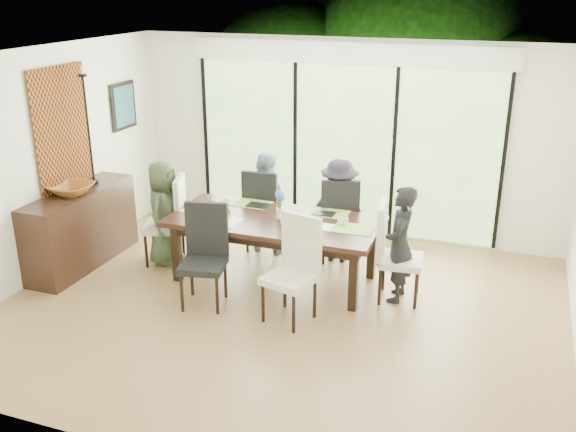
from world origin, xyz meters
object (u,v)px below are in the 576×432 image
(chair_near_right, at_px, (289,271))
(sideboard, at_px, (81,228))
(laptop, at_px, (205,212))
(person_far_left, at_px, (265,202))
(person_far_right, at_px, (339,210))
(vase, at_px, (280,213))
(chair_left_end, at_px, (163,220))
(chair_near_left, at_px, (203,258))
(chair_far_right, at_px, (339,217))
(cup_b, at_px, (283,219))
(person_left_end, at_px, (164,213))
(chair_right_end, at_px, (401,253))
(person_right_end, at_px, (400,244))
(bowl, at_px, (71,189))
(table_top, at_px, (274,221))
(cup_c, at_px, (343,220))
(cup_a, at_px, (225,204))
(chair_far_left, at_px, (266,208))

(chair_near_right, distance_m, sideboard, 2.97)
(laptop, bearing_deg, person_far_left, 44.26)
(person_far_right, relative_size, vase, 10.75)
(chair_left_end, bearing_deg, person_far_right, 93.72)
(chair_near_left, distance_m, person_far_left, 1.70)
(chair_far_right, bearing_deg, cup_b, 49.51)
(chair_left_end, relative_size, person_left_end, 0.85)
(chair_right_end, xyz_separation_m, person_right_end, (-0.02, 0.00, 0.10))
(bowl, bearing_deg, cup_b, 9.09)
(chair_right_end, relative_size, sideboard, 0.66)
(person_right_end, relative_size, person_far_right, 1.00)
(chair_near_right, distance_m, person_far_right, 1.70)
(chair_far_right, bearing_deg, person_far_left, -16.51)
(chair_near_right, bearing_deg, person_left_end, 171.62)
(table_top, height_order, person_far_right, person_far_right)
(table_top, height_order, chair_left_end, chair_left_end)
(chair_right_end, distance_m, vase, 1.48)
(person_far_right, xyz_separation_m, cup_b, (-0.40, -0.93, 0.16))
(cup_b, bearing_deg, table_top, 146.31)
(chair_left_end, bearing_deg, sideboard, -84.42)
(cup_b, height_order, sideboard, sideboard)
(table_top, distance_m, chair_near_right, 1.02)
(chair_right_end, distance_m, person_far_right, 1.27)
(table_top, distance_m, chair_left_end, 1.51)
(table_top, height_order, person_far_left, person_far_left)
(chair_near_left, distance_m, chair_near_right, 1.00)
(table_top, height_order, sideboard, sideboard)
(cup_b, bearing_deg, bowl, -170.91)
(table_top, relative_size, cup_c, 19.35)
(person_right_end, height_order, person_far_left, same)
(person_left_end, bearing_deg, bowl, 111.40)
(person_left_end, bearing_deg, chair_right_end, -96.91)
(chair_left_end, xyz_separation_m, person_far_right, (2.05, 0.83, 0.10))
(chair_near_right, bearing_deg, cup_a, 154.98)
(chair_right_end, distance_m, chair_near_left, 2.18)
(sideboard, bearing_deg, chair_far_right, 22.95)
(chair_right_end, xyz_separation_m, person_left_end, (-2.98, 0.00, 0.10))
(chair_left_end, distance_m, chair_far_left, 1.35)
(vase, bearing_deg, cup_c, 3.81)
(chair_near_right, distance_m, cup_b, 0.88)
(chair_near_right, height_order, laptop, chair_near_right)
(person_right_end, relative_size, cup_b, 12.90)
(chair_far_left, bearing_deg, chair_near_right, 117.56)
(vase, xyz_separation_m, sideboard, (-2.48, -0.46, -0.35))
(chair_left_end, bearing_deg, person_far_left, 110.01)
(chair_far_right, distance_m, vase, 0.98)
(chair_near_left, height_order, laptop, chair_near_left)
(table_top, xyz_separation_m, cup_c, (0.80, 0.10, 0.08))
(chair_near_right, distance_m, cup_c, 1.05)
(laptop, bearing_deg, sideboard, 168.72)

